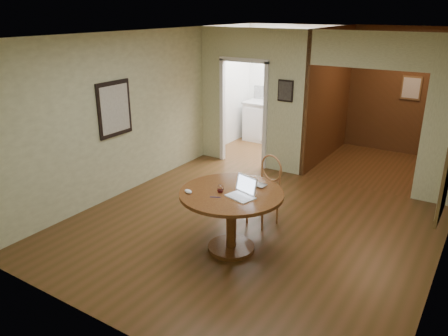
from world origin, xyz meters
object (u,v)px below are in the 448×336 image
Objects in this scene: closed_laptop at (251,185)px; chair at (266,186)px; dining_table at (231,207)px; open_laptop at (243,191)px.

chair is at bearing 104.27° from closed_laptop.
closed_laptop is (0.12, 0.31, 0.23)m from dining_table.
closed_laptop is at bearing 117.42° from open_laptop.
dining_table is at bearing -171.87° from open_laptop.
chair is 2.94× the size of closed_laptop.
closed_laptop is at bearing 68.70° from dining_table.
dining_table is at bearing -74.09° from chair.
chair is at bearing 116.33° from open_laptop.
open_laptop is at bearing -63.36° from chair.
dining_table is 0.96m from chair.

